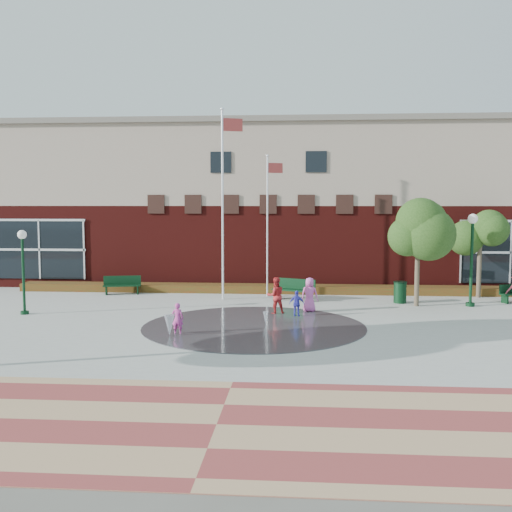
# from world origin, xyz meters

# --- Properties ---
(ground) EXTENTS (120.00, 120.00, 0.00)m
(ground) POSITION_xyz_m (0.00, 0.00, 0.00)
(ground) COLOR #666056
(ground) RESTS_ON ground
(plaza_concrete) EXTENTS (46.00, 18.00, 0.01)m
(plaza_concrete) POSITION_xyz_m (0.00, 4.00, 0.00)
(plaza_concrete) COLOR #A8A8A0
(plaza_concrete) RESTS_ON ground
(paver_band) EXTENTS (46.00, 6.00, 0.01)m
(paver_band) POSITION_xyz_m (0.00, -7.00, 0.00)
(paver_band) COLOR #983A37
(paver_band) RESTS_ON ground
(splash_pad) EXTENTS (8.40, 8.40, 0.01)m
(splash_pad) POSITION_xyz_m (0.00, 3.00, 0.00)
(splash_pad) COLOR #383A3D
(splash_pad) RESTS_ON ground
(library_building) EXTENTS (44.40, 10.40, 9.20)m
(library_building) POSITION_xyz_m (0.00, 17.48, 4.64)
(library_building) COLOR #4C0F0C
(library_building) RESTS_ON ground
(flower_bed) EXTENTS (26.00, 1.20, 0.40)m
(flower_bed) POSITION_xyz_m (0.00, 11.60, 0.00)
(flower_bed) COLOR maroon
(flower_bed) RESTS_ON ground
(flagpole_left) EXTENTS (1.03, 0.42, 9.15)m
(flagpole_left) POSITION_xyz_m (-1.95, 9.32, 5.09)
(flagpole_left) COLOR white
(flagpole_left) RESTS_ON ground
(flagpole_right) EXTENTS (0.81, 0.39, 7.02)m
(flagpole_right) POSITION_xyz_m (0.12, 10.35, 3.92)
(flagpole_right) COLOR white
(flagpole_right) RESTS_ON ground
(lamp_left) EXTENTS (0.37, 0.37, 3.54)m
(lamp_left) POSITION_xyz_m (-9.77, 4.80, 2.20)
(lamp_left) COLOR black
(lamp_left) RESTS_ON ground
(lamp_right) EXTENTS (0.44, 0.44, 4.18)m
(lamp_right) POSITION_xyz_m (9.37, 8.19, 2.60)
(lamp_right) COLOR black
(lamp_right) RESTS_ON ground
(bench_left) EXTENTS (1.94, 0.92, 0.94)m
(bench_left) POSITION_xyz_m (-7.34, 10.49, 0.30)
(bench_left) COLOR black
(bench_left) RESTS_ON ground
(bench_mid) EXTENTS (2.11, 1.31, 1.03)m
(bench_mid) POSITION_xyz_m (1.40, 9.29, 0.33)
(bench_mid) COLOR black
(bench_mid) RESTS_ON ground
(trash_can) EXTENTS (0.62, 0.62, 1.02)m
(trash_can) POSITION_xyz_m (6.35, 8.85, 0.52)
(trash_can) COLOR black
(trash_can) RESTS_ON ground
(tree_mid) EXTENTS (3.05, 3.05, 5.15)m
(tree_mid) POSITION_xyz_m (6.96, 8.06, 3.75)
(tree_mid) COLOR #4C3F30
(tree_mid) RESTS_ON ground
(tree_small_right) EXTENTS (2.43, 2.43, 4.15)m
(tree_small_right) POSITION_xyz_m (10.47, 10.80, 3.03)
(tree_small_right) COLOR #4C3F30
(tree_small_right) RESTS_ON ground
(water_jet_a) EXTENTS (0.38, 0.38, 0.73)m
(water_jet_a) POSITION_xyz_m (-2.81, 1.16, 0.00)
(water_jet_a) COLOR white
(water_jet_a) RESTS_ON ground
(water_jet_b) EXTENTS (0.22, 0.22, 0.49)m
(water_jet_b) POSITION_xyz_m (0.42, 3.42, 0.00)
(water_jet_b) COLOR white
(water_jet_b) RESTS_ON ground
(child_splash) EXTENTS (0.44, 0.31, 1.14)m
(child_splash) POSITION_xyz_m (-2.60, 1.53, 0.57)
(child_splash) COLOR #CB3E9A
(child_splash) RESTS_ON ground
(adult_red) EXTENTS (0.90, 0.79, 1.56)m
(adult_red) POSITION_xyz_m (0.70, 5.72, 0.78)
(adult_red) COLOR red
(adult_red) RESTS_ON ground
(adult_pink) EXTENTS (0.82, 0.64, 1.49)m
(adult_pink) POSITION_xyz_m (2.12, 6.27, 0.74)
(adult_pink) COLOR #E25EBA
(adult_pink) RESTS_ON ground
(child_blue) EXTENTS (0.68, 0.38, 1.09)m
(child_blue) POSITION_xyz_m (1.59, 5.14, 0.54)
(child_blue) COLOR #3C3AC4
(child_blue) RESTS_ON ground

